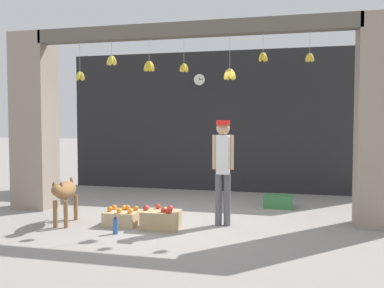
{
  "coord_description": "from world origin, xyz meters",
  "views": [
    {
      "loc": [
        1.85,
        -6.94,
        1.68
      ],
      "look_at": [
        0.0,
        0.46,
        1.27
      ],
      "focal_mm": 40.0,
      "sensor_mm": 36.0,
      "label": 1
    }
  ],
  "objects": [
    {
      "name": "fruit_crate_apples",
      "position": [
        -0.21,
        -0.67,
        0.15
      ],
      "size": [
        0.57,
        0.41,
        0.36
      ],
      "color": "tan",
      "rests_on": "ground_plane"
    },
    {
      "name": "dog",
      "position": [
        -1.82,
        -0.78,
        0.53
      ],
      "size": [
        0.43,
        1.01,
        0.76
      ],
      "rotation": [
        0.0,
        0.0,
        -1.35
      ],
      "color": "olive",
      "rests_on": "ground_plane"
    },
    {
      "name": "shop_back_wall",
      "position": [
        0.0,
        3.16,
        1.67
      ],
      "size": [
        7.47,
        0.12,
        3.34
      ],
      "primitive_type": "cube",
      "color": "#232326",
      "rests_on": "ground_plane"
    },
    {
      "name": "shop_pillar_left",
      "position": [
        -3.09,
        0.3,
        1.67
      ],
      "size": [
        0.7,
        0.6,
        3.34
      ],
      "primitive_type": "cube",
      "color": "gray",
      "rests_on": "ground_plane"
    },
    {
      "name": "wall_clock",
      "position": [
        -0.47,
        3.08,
        2.67
      ],
      "size": [
        0.29,
        0.03,
        0.29
      ],
      "color": "black"
    },
    {
      "name": "shopkeeper",
      "position": [
        0.68,
        -0.22,
        1.0
      ],
      "size": [
        0.34,
        0.28,
        1.69
      ],
      "rotation": [
        0.0,
        0.0,
        3.16
      ],
      "color": "#56565B",
      "rests_on": "ground_plane"
    },
    {
      "name": "produce_box_green",
      "position": [
        1.49,
        1.43,
        0.12
      ],
      "size": [
        0.55,
        0.36,
        0.24
      ],
      "primitive_type": "cube",
      "color": "#387A42",
      "rests_on": "ground_plane"
    },
    {
      "name": "fruit_crate_oranges",
      "position": [
        -0.89,
        -0.6,
        0.13
      ],
      "size": [
        0.53,
        0.43,
        0.31
      ],
      "color": "tan",
      "rests_on": "ground_plane"
    },
    {
      "name": "water_bottle",
      "position": [
        -0.78,
        -1.12,
        0.12
      ],
      "size": [
        0.08,
        0.08,
        0.25
      ],
      "color": "#2D60AD",
      "rests_on": "ground_plane"
    },
    {
      "name": "ground_plane",
      "position": [
        0.0,
        0.0,
        0.0
      ],
      "size": [
        60.0,
        60.0,
        0.0
      ],
      "primitive_type": "plane",
      "color": "gray"
    },
    {
      "name": "shop_pillar_right",
      "position": [
        3.09,
        0.3,
        1.67
      ],
      "size": [
        0.7,
        0.6,
        3.34
      ],
      "primitive_type": "cube",
      "color": "gray",
      "rests_on": "ground_plane"
    },
    {
      "name": "storefront_awning",
      "position": [
        -0.01,
        0.12,
        3.17
      ],
      "size": [
        5.57,
        0.28,
        0.99
      ],
      "color": "#5B564C"
    }
  ]
}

